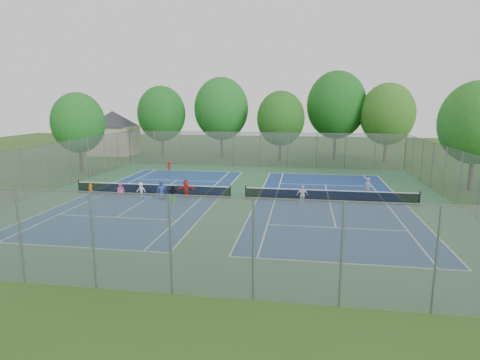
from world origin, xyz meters
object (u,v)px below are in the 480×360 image
object	(u,v)px
net_left	(152,190)
ball_crate	(145,198)
instructor	(367,187)
net_right	(330,196)
ball_hopper	(173,199)

from	to	relation	value
net_left	ball_crate	xyz separation A→B (m)	(-0.08, -1.39, -0.32)
net_left	instructor	distance (m)	17.21
net_right	instructor	xyz separation A→B (m)	(3.05, 2.32, 0.32)
ball_hopper	instructor	world-z (taller)	instructor
net_left	net_right	bearing A→B (deg)	0.00
net_left	ball_crate	distance (m)	1.43
net_right	ball_hopper	size ratio (longest dim) A/B	21.13
net_left	net_right	world-z (taller)	same
net_right	ball_crate	size ratio (longest dim) A/B	41.25
ball_crate	ball_hopper	distance (m)	2.62
instructor	ball_crate	bearing A→B (deg)	-23.24
net_left	ball_hopper	size ratio (longest dim) A/B	21.13
ball_hopper	instructor	distance (m)	15.30
net_right	ball_hopper	distance (m)	11.78
ball_hopper	net_right	bearing A→B (deg)	10.54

